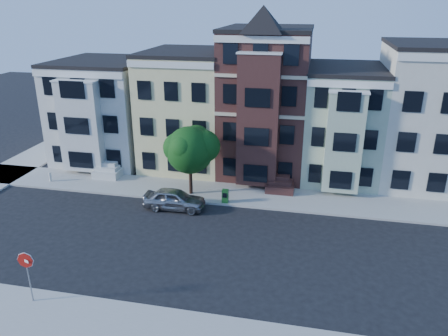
% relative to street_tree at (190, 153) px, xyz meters
% --- Properties ---
extents(ground, '(120.00, 120.00, 0.00)m').
position_rel_street_tree_xyz_m(ground, '(4.83, -7.38, -3.48)').
color(ground, black).
extents(far_sidewalk, '(60.00, 4.00, 0.15)m').
position_rel_street_tree_xyz_m(far_sidewalk, '(4.83, 0.62, -3.40)').
color(far_sidewalk, '#9E9B93').
rests_on(far_sidewalk, ground).
extents(house_white, '(8.00, 9.00, 9.00)m').
position_rel_street_tree_xyz_m(house_white, '(-10.17, 7.12, 1.02)').
color(house_white, beige).
rests_on(house_white, ground).
extents(house_yellow, '(7.00, 9.00, 10.00)m').
position_rel_street_tree_xyz_m(house_yellow, '(-2.17, 7.12, 1.52)').
color(house_yellow, beige).
rests_on(house_yellow, ground).
extents(house_brown, '(7.00, 9.00, 12.00)m').
position_rel_street_tree_xyz_m(house_brown, '(4.83, 7.12, 2.52)').
color(house_brown, '#40201C').
rests_on(house_brown, ground).
extents(house_green, '(6.00, 9.00, 9.00)m').
position_rel_street_tree_xyz_m(house_green, '(11.33, 7.12, 1.02)').
color(house_green, '#A4B698').
rests_on(house_green, ground).
extents(house_cream, '(8.00, 9.00, 11.00)m').
position_rel_street_tree_xyz_m(house_cream, '(18.33, 7.12, 2.02)').
color(house_cream, beige).
rests_on(house_cream, ground).
extents(street_tree, '(7.53, 7.53, 6.65)m').
position_rel_street_tree_xyz_m(street_tree, '(0.00, 0.00, 0.00)').
color(street_tree, '#195017').
rests_on(street_tree, far_sidewalk).
extents(parked_car, '(4.56, 1.91, 1.54)m').
position_rel_street_tree_xyz_m(parked_car, '(-0.50, -2.57, -2.71)').
color(parked_car, '#929398').
rests_on(parked_car, ground).
extents(newspaper_box, '(0.47, 0.42, 1.02)m').
position_rel_street_tree_xyz_m(newspaper_box, '(2.96, -1.05, -2.82)').
color(newspaper_box, '#1D5C23').
rests_on(newspaper_box, far_sidewalk).
extents(fire_hydrant, '(0.29, 0.29, 0.63)m').
position_rel_street_tree_xyz_m(fire_hydrant, '(-12.17, -0.10, -3.01)').
color(fire_hydrant, beige).
rests_on(fire_hydrant, far_sidewalk).
extents(stop_sign, '(0.86, 0.39, 3.17)m').
position_rel_street_tree_xyz_m(stop_sign, '(-4.18, -14.28, -1.74)').
color(stop_sign, '#B41810').
rests_on(stop_sign, near_sidewalk).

